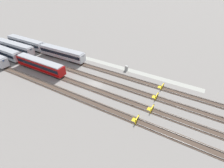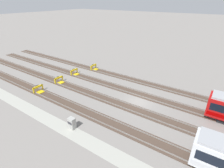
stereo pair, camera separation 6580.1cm
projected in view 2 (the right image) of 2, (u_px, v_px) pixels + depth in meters
name	position (u px, v px, depth m)	size (l,w,h in m)	color
ground_plane	(139.00, 102.00, 28.84)	(400.00, 400.00, 0.00)	gray
service_walkway	(95.00, 145.00, 20.35)	(54.00, 2.00, 0.01)	#9E9E93
rail_track_nearest	(115.00, 125.00, 23.52)	(90.00, 2.23, 0.21)	#47382D
rail_track_near_inner	(132.00, 108.00, 27.06)	(90.00, 2.24, 0.21)	#47382D
rail_track_middle	(145.00, 96.00, 30.59)	(90.00, 2.24, 0.21)	#47382D
rail_track_far_inner	(155.00, 86.00, 34.13)	(90.00, 2.23, 0.21)	#47382D
bumper_stop_nearest_track	(39.00, 89.00, 31.66)	(1.38, 2.01, 1.22)	gold
bumper_stop_near_inner_track	(60.00, 80.00, 35.19)	(1.38, 2.01, 1.22)	gold
bumper_stop_middle_track	(75.00, 72.00, 38.97)	(1.35, 2.00, 1.22)	gold
bumper_stop_far_inner_track	(94.00, 67.00, 41.67)	(1.36, 2.01, 1.22)	gold
electrical_cabinet	(72.00, 123.00, 22.67)	(0.90, 0.73, 1.60)	#9E9E99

